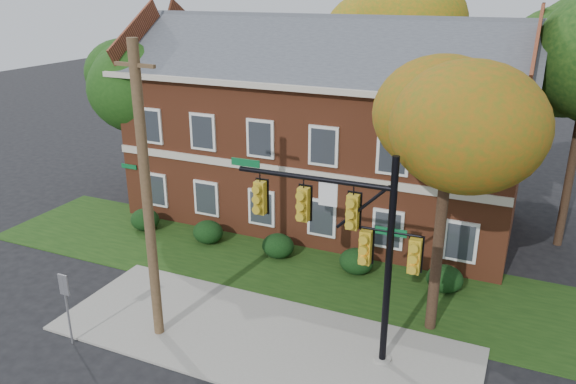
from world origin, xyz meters
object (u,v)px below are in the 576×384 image
at_px(hedge_right, 356,261).
at_px(traffic_signal, 350,234).
at_px(hedge_far_left, 145,220).
at_px(utility_pole, 147,198).
at_px(hedge_far_right, 445,279).
at_px(tree_left_rear, 142,74).
at_px(hedge_center, 278,246).
at_px(sign_post, 66,298).
at_px(apartment_building, 324,118).
at_px(hedge_left, 208,232).
at_px(tree_far_rear, 396,26).
at_px(tree_near_right, 456,140).

distance_m(hedge_right, traffic_signal, 6.49).
height_order(hedge_far_left, utility_pole, utility_pole).
height_order(hedge_far_right, tree_left_rear, tree_left_rear).
bearing_deg(utility_pole, hedge_far_right, 45.24).
distance_m(hedge_center, traffic_signal, 7.96).
relative_size(hedge_right, traffic_signal, 0.21).
distance_m(traffic_signal, sign_post, 9.21).
bearing_deg(utility_pole, hedge_far_left, 136.19).
height_order(apartment_building, hedge_far_right, apartment_building).
bearing_deg(hedge_far_right, hedge_center, 180.00).
xyz_separation_m(hedge_left, hedge_center, (3.50, 0.00, 0.00)).
relative_size(hedge_right, utility_pole, 0.15).
xyz_separation_m(hedge_far_right, tree_far_rear, (-5.66, 13.09, 8.32)).
bearing_deg(hedge_far_right, hedge_left, 180.00).
bearing_deg(hedge_far_right, tree_far_rear, 113.37).
bearing_deg(apartment_building, hedge_far_right, -36.89).
distance_m(apartment_building, hedge_center, 6.89).
bearing_deg(hedge_far_left, sign_post, -67.35).
bearing_deg(sign_post, hedge_far_left, 113.21).
distance_m(tree_near_right, tree_left_rear, 18.33).
distance_m(hedge_right, tree_near_right, 7.72).
bearing_deg(tree_far_rear, tree_near_right, -69.73).
relative_size(tree_left_rear, sign_post, 3.51).
height_order(hedge_far_right, tree_near_right, tree_near_right).
bearing_deg(hedge_center, utility_pole, -100.33).
bearing_deg(sign_post, hedge_left, 90.56).
relative_size(tree_near_right, traffic_signal, 1.28).
bearing_deg(hedge_far_left, tree_far_rear, 57.50).
bearing_deg(apartment_building, traffic_signal, -65.39).
relative_size(hedge_left, tree_left_rear, 0.16).
distance_m(apartment_building, hedge_far_left, 9.82).
relative_size(tree_left_rear, utility_pole, 0.92).
height_order(hedge_right, utility_pole, utility_pole).
distance_m(hedge_far_left, hedge_center, 7.00).
distance_m(hedge_far_left, utility_pole, 9.91).
bearing_deg(traffic_signal, hedge_left, 146.67).
bearing_deg(tree_near_right, hedge_far_right, 94.52).
bearing_deg(sign_post, tree_left_rear, 117.01).
relative_size(tree_near_right, tree_far_rear, 0.74).
xyz_separation_m(hedge_far_left, hedge_left, (3.50, 0.00, 0.00)).
height_order(hedge_left, tree_near_right, tree_near_right).
bearing_deg(tree_far_rear, utility_pole, -97.39).
bearing_deg(hedge_far_left, hedge_far_right, 0.00).
bearing_deg(utility_pole, tree_left_rear, 133.70).
height_order(apartment_building, tree_left_rear, apartment_building).
bearing_deg(apartment_building, hedge_right, -56.33).
bearing_deg(tree_near_right, utility_pole, -155.02).
bearing_deg(apartment_building, hedge_far_left, -143.11).
relative_size(hedge_center, tree_left_rear, 0.16).
bearing_deg(hedge_left, traffic_signal, -32.19).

